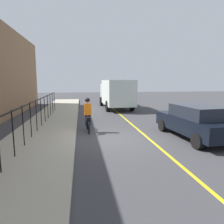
# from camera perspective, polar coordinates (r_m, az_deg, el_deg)

# --- Properties ---
(ground_plane) EXTENTS (80.00, 80.00, 0.00)m
(ground_plane) POSITION_cam_1_polar(r_m,az_deg,el_deg) (9.54, 0.78, -7.66)
(ground_plane) COLOR #3B3A3D
(lane_line_centre) EXTENTS (36.00, 0.12, 0.01)m
(lane_line_centre) POSITION_cam_1_polar(r_m,az_deg,el_deg) (9.92, 10.00, -7.13)
(lane_line_centre) COLOR yellow
(lane_line_centre) RESTS_ON ground
(sidewalk) EXTENTS (40.00, 3.20, 0.15)m
(sidewalk) POSITION_cam_1_polar(r_m,az_deg,el_deg) (9.58, -19.90, -7.66)
(sidewalk) COLOR #A79E8B
(sidewalk) RESTS_ON ground
(iron_fence) EXTENTS (15.85, 0.04, 1.60)m
(iron_fence) POSITION_cam_1_polar(r_m,az_deg,el_deg) (10.37, -21.37, 0.20)
(iron_fence) COLOR black
(iron_fence) RESTS_ON sidewalk
(cyclist_lead) EXTENTS (1.71, 0.38, 1.83)m
(cyclist_lead) POSITION_cam_1_polar(r_m,az_deg,el_deg) (10.77, -6.86, -0.84)
(cyclist_lead) COLOR black
(cyclist_lead) RESTS_ON ground
(patrol_sedan) EXTENTS (4.52, 2.18, 1.58)m
(patrol_sedan) POSITION_cam_1_polar(r_m,az_deg,el_deg) (10.30, 22.36, -2.37)
(patrol_sedan) COLOR black
(patrol_sedan) RESTS_ON ground
(box_truck_background) EXTENTS (6.77, 2.69, 2.78)m
(box_truck_background) POSITION_cam_1_polar(r_m,az_deg,el_deg) (19.92, 1.11, 5.45)
(box_truck_background) COLOR silver
(box_truck_background) RESTS_ON ground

